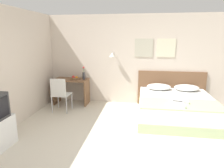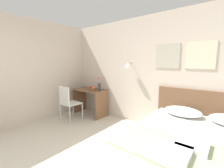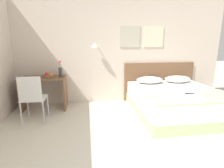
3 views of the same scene
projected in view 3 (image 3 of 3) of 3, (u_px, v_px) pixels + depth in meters
wall_back at (116, 51)px, 4.52m from camera, size 5.80×0.31×2.65m
bed at (176, 102)px, 3.89m from camera, size 1.82×1.97×0.55m
headboard at (159, 81)px, 4.81m from camera, size 1.94×0.06×1.03m
pillow_left at (150, 80)px, 4.44m from camera, size 0.68×0.46×0.17m
pillow_right at (178, 79)px, 4.54m from camera, size 0.68×0.46×0.17m
throw_blanket at (193, 97)px, 3.28m from camera, size 1.76×0.79×0.02m
folded_towel_near_foot at (189, 93)px, 3.40m from camera, size 0.34×0.32×0.06m
folded_towel_mid_bed at (192, 97)px, 3.12m from camera, size 0.29×0.36×0.06m
desk at (44, 88)px, 4.10m from camera, size 1.00×0.57×0.77m
desk_chair at (32, 96)px, 3.37m from camera, size 0.45×0.45×0.95m
fruit_bowl at (49, 76)px, 4.02m from camera, size 0.26×0.26×0.12m
flower_vase at (60, 71)px, 4.07m from camera, size 0.08×0.08×0.39m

